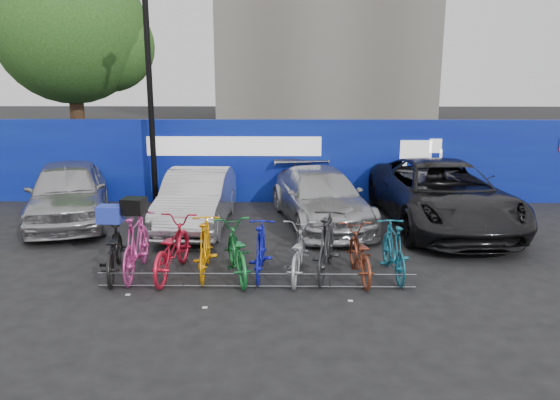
{
  "coord_description": "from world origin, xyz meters",
  "views": [
    {
      "loc": [
        0.54,
        -9.6,
        3.76
      ],
      "look_at": [
        0.38,
        2.0,
        1.0
      ],
      "focal_mm": 35.0,
      "sensor_mm": 36.0,
      "label": 1
    }
  ],
  "objects_px": {
    "bike_1": "(136,244)",
    "bike_2": "(171,248)",
    "car_1": "(197,199)",
    "lamppost": "(150,89)",
    "bike_5": "(261,249)",
    "car_0": "(68,192)",
    "bike_4": "(236,251)",
    "car_3": "(442,194)",
    "bike_rack": "(257,280)",
    "bike_3": "(205,247)",
    "bike_6": "(297,253)",
    "bike_9": "(394,250)",
    "bike_7": "(326,245)",
    "tree": "(77,32)",
    "bike_0": "(113,249)",
    "bike_8": "(359,254)"
  },
  "relations": [
    {
      "from": "bike_1",
      "to": "bike_2",
      "type": "xyz_separation_m",
      "value": [
        0.66,
        -0.02,
        -0.06
      ]
    },
    {
      "from": "bike_2",
      "to": "car_1",
      "type": "bearing_deg",
      "value": -83.27
    },
    {
      "from": "lamppost",
      "to": "bike_5",
      "type": "bearing_deg",
      "value": -58.79
    },
    {
      "from": "car_0",
      "to": "bike_5",
      "type": "relative_size",
      "value": 2.65
    },
    {
      "from": "bike_4",
      "to": "car_3",
      "type": "bearing_deg",
      "value": -157.47
    },
    {
      "from": "bike_1",
      "to": "bike_4",
      "type": "xyz_separation_m",
      "value": [
        1.88,
        -0.1,
        -0.09
      ]
    },
    {
      "from": "car_0",
      "to": "car_3",
      "type": "distance_m",
      "value": 9.31
    },
    {
      "from": "lamppost",
      "to": "bike_rack",
      "type": "bearing_deg",
      "value": -61.93
    },
    {
      "from": "bike_3",
      "to": "bike_5",
      "type": "relative_size",
      "value": 1.05
    },
    {
      "from": "bike_6",
      "to": "bike_9",
      "type": "relative_size",
      "value": 1.04
    },
    {
      "from": "lamppost",
      "to": "bike_5",
      "type": "distance_m",
      "value": 6.84
    },
    {
      "from": "bike_2",
      "to": "bike_5",
      "type": "xyz_separation_m",
      "value": [
        1.67,
        -0.01,
        -0.01
      ]
    },
    {
      "from": "bike_rack",
      "to": "bike_9",
      "type": "height_order",
      "value": "bike_9"
    },
    {
      "from": "bike_7",
      "to": "bike_9",
      "type": "height_order",
      "value": "bike_7"
    },
    {
      "from": "lamppost",
      "to": "bike_1",
      "type": "xyz_separation_m",
      "value": [
        0.92,
        -5.33,
        -2.68
      ]
    },
    {
      "from": "bike_6",
      "to": "bike_7",
      "type": "height_order",
      "value": "bike_7"
    },
    {
      "from": "tree",
      "to": "bike_1",
      "type": "height_order",
      "value": "tree"
    },
    {
      "from": "bike_5",
      "to": "tree",
      "type": "bearing_deg",
      "value": -53.95
    },
    {
      "from": "car_0",
      "to": "car_1",
      "type": "relative_size",
      "value": 1.09
    },
    {
      "from": "bike_5",
      "to": "bike_7",
      "type": "xyz_separation_m",
      "value": [
        1.23,
        0.04,
        0.09
      ]
    },
    {
      "from": "tree",
      "to": "bike_0",
      "type": "height_order",
      "value": "tree"
    },
    {
      "from": "bike_1",
      "to": "bike_3",
      "type": "distance_m",
      "value": 1.29
    },
    {
      "from": "car_3",
      "to": "bike_5",
      "type": "relative_size",
      "value": 3.35
    },
    {
      "from": "car_3",
      "to": "bike_2",
      "type": "height_order",
      "value": "car_3"
    },
    {
      "from": "bike_4",
      "to": "bike_1",
      "type": "bearing_deg",
      "value": -17.14
    },
    {
      "from": "bike_8",
      "to": "bike_0",
      "type": "bearing_deg",
      "value": -5.08
    },
    {
      "from": "tree",
      "to": "bike_5",
      "type": "distance_m",
      "value": 12.94
    },
    {
      "from": "bike_2",
      "to": "bike_3",
      "type": "relative_size",
      "value": 1.12
    },
    {
      "from": "bike_2",
      "to": "bike_5",
      "type": "bearing_deg",
      "value": -174.46
    },
    {
      "from": "car_1",
      "to": "bike_0",
      "type": "relative_size",
      "value": 2.13
    },
    {
      "from": "tree",
      "to": "car_3",
      "type": "xyz_separation_m",
      "value": [
        11.1,
        -6.57,
        -4.27
      ]
    },
    {
      "from": "lamppost",
      "to": "bike_6",
      "type": "relative_size",
      "value": 3.37
    },
    {
      "from": "bike_2",
      "to": "bike_4",
      "type": "height_order",
      "value": "bike_2"
    },
    {
      "from": "car_1",
      "to": "bike_0",
      "type": "height_order",
      "value": "car_1"
    },
    {
      "from": "car_0",
      "to": "bike_4",
      "type": "distance_m",
      "value": 5.92
    },
    {
      "from": "bike_0",
      "to": "bike_6",
      "type": "relative_size",
      "value": 1.09
    },
    {
      "from": "bike_3",
      "to": "bike_7",
      "type": "bearing_deg",
      "value": 176.81
    },
    {
      "from": "tree",
      "to": "bike_0",
      "type": "xyz_separation_m",
      "value": [
        4.06,
        -10.03,
        -4.55
      ]
    },
    {
      "from": "bike_0",
      "to": "car_1",
      "type": "bearing_deg",
      "value": -118.73
    },
    {
      "from": "bike_3",
      "to": "car_1",
      "type": "bearing_deg",
      "value": -81.35
    },
    {
      "from": "bike_0",
      "to": "bike_3",
      "type": "relative_size",
      "value": 1.09
    },
    {
      "from": "bike_4",
      "to": "bike_6",
      "type": "relative_size",
      "value": 1.06
    },
    {
      "from": "car_3",
      "to": "bike_6",
      "type": "bearing_deg",
      "value": -138.83
    },
    {
      "from": "bike_5",
      "to": "bike_1",
      "type": "bearing_deg",
      "value": 1.13
    },
    {
      "from": "tree",
      "to": "bike_8",
      "type": "distance_m",
      "value": 14.05
    },
    {
      "from": "bike_2",
      "to": "bike_3",
      "type": "bearing_deg",
      "value": -171.1
    },
    {
      "from": "car_1",
      "to": "bike_2",
      "type": "bearing_deg",
      "value": -87.91
    },
    {
      "from": "bike_8",
      "to": "bike_9",
      "type": "relative_size",
      "value": 1.02
    },
    {
      "from": "car_0",
      "to": "bike_2",
      "type": "bearing_deg",
      "value": -64.63
    },
    {
      "from": "car_0",
      "to": "bike_9",
      "type": "bearing_deg",
      "value": -43.34
    }
  ]
}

